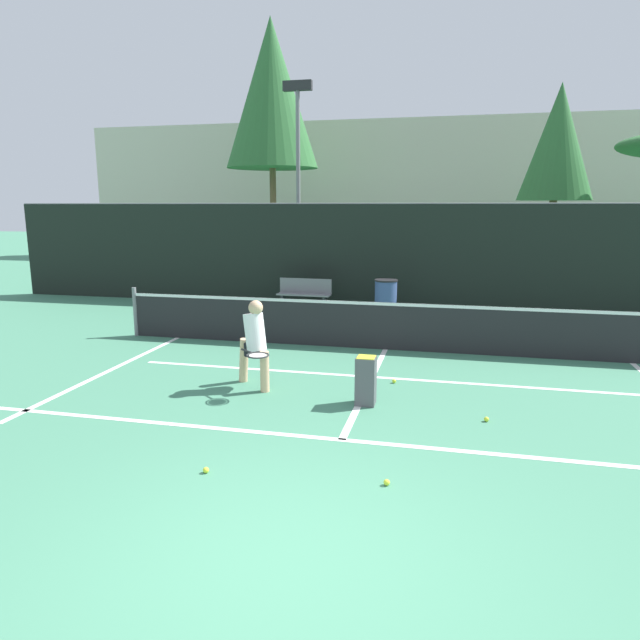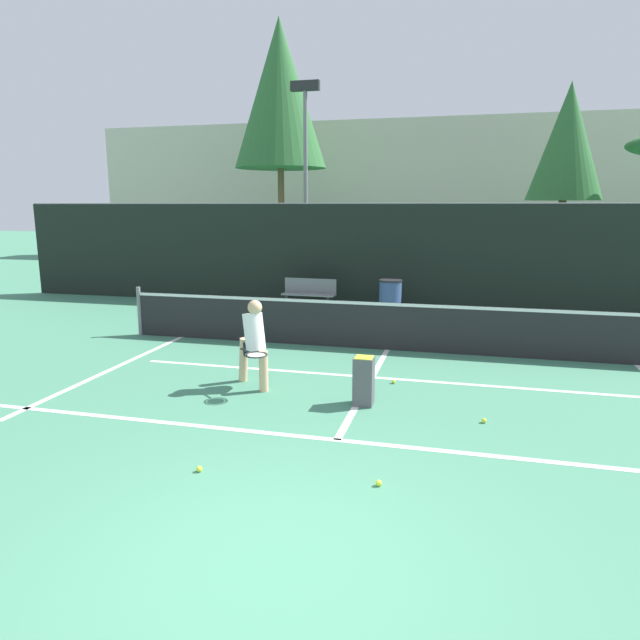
# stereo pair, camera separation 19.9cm
# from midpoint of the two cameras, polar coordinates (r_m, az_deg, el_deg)

# --- Properties ---
(ground_plane) EXTENTS (100.00, 100.00, 0.00)m
(ground_plane) POSITION_cam_midpoint_polar(r_m,az_deg,el_deg) (4.99, -5.02, -23.10)
(ground_plane) COLOR #427F60
(court_baseline_near) EXTENTS (11.00, 0.10, 0.01)m
(court_baseline_near) POSITION_cam_midpoint_polar(r_m,az_deg,el_deg) (7.14, 1.38, -11.89)
(court_baseline_near) COLOR white
(court_baseline_near) RESTS_ON ground
(court_service_line) EXTENTS (8.25, 0.10, 0.01)m
(court_service_line) POSITION_cam_midpoint_polar(r_m,az_deg,el_deg) (9.62, 4.63, -5.70)
(court_service_line) COLOR white
(court_service_line) RESTS_ON ground
(court_center_mark) EXTENTS (0.10, 4.60, 0.01)m
(court_center_mark) POSITION_cam_midpoint_polar(r_m,az_deg,el_deg) (9.26, 4.28, -6.37)
(court_center_mark) COLOR white
(court_center_mark) RESTS_ON ground
(court_sideline_left) EXTENTS (0.10, 5.60, 0.01)m
(court_sideline_left) POSITION_cam_midpoint_polar(r_m,az_deg,el_deg) (10.86, -20.01, -4.36)
(court_sideline_left) COLOR white
(court_sideline_left) RESTS_ON ground
(net) EXTENTS (11.09, 0.09, 1.07)m
(net) POSITION_cam_midpoint_polar(r_m,az_deg,el_deg) (11.33, 6.11, -0.44)
(net) COLOR slate
(net) RESTS_ON ground
(fence_back) EXTENTS (24.00, 0.06, 2.89)m
(fence_back) POSITION_cam_midpoint_polar(r_m,az_deg,el_deg) (15.82, 8.28, 6.26)
(fence_back) COLOR black
(fence_back) RESTS_ON ground
(player_practicing) EXTENTS (0.85, 1.05, 1.40)m
(player_practicing) POSITION_cam_midpoint_polar(r_m,az_deg,el_deg) (8.94, -7.21, -2.07)
(player_practicing) COLOR #DBAD84
(player_practicing) RESTS_ON ground
(tennis_ball_scattered_0) EXTENTS (0.07, 0.07, 0.07)m
(tennis_ball_scattered_0) POSITION_cam_midpoint_polar(r_m,az_deg,el_deg) (6.46, -12.23, -14.46)
(tennis_ball_scattered_0) COLOR #D1E033
(tennis_ball_scattered_0) RESTS_ON ground
(tennis_ball_scattered_1) EXTENTS (0.07, 0.07, 0.07)m
(tennis_ball_scattered_1) POSITION_cam_midpoint_polar(r_m,az_deg,el_deg) (10.01, 3.72, -4.82)
(tennis_ball_scattered_1) COLOR #D1E033
(tennis_ball_scattered_1) RESTS_ON ground
(tennis_ball_scattered_3) EXTENTS (0.07, 0.07, 0.07)m
(tennis_ball_scattered_3) POSITION_cam_midpoint_polar(r_m,az_deg,el_deg) (9.33, 6.81, -6.09)
(tennis_ball_scattered_3) COLOR #D1E033
(tennis_ball_scattered_3) RESTS_ON ground
(tennis_ball_scattered_4) EXTENTS (0.07, 0.07, 0.07)m
(tennis_ball_scattered_4) POSITION_cam_midpoint_polar(r_m,az_deg,el_deg) (7.97, 15.61, -9.54)
(tennis_ball_scattered_4) COLOR #D1E033
(tennis_ball_scattered_4) RESTS_ON ground
(tennis_ball_scattered_5) EXTENTS (0.07, 0.07, 0.07)m
(tennis_ball_scattered_5) POSITION_cam_midpoint_polar(r_m,az_deg,el_deg) (6.11, 5.72, -15.86)
(tennis_ball_scattered_5) COLOR #D1E033
(tennis_ball_scattered_5) RESTS_ON ground
(ball_hopper) EXTENTS (0.28, 0.28, 0.71)m
(ball_hopper) POSITION_cam_midpoint_polar(r_m,az_deg,el_deg) (8.23, 3.91, -5.96)
(ball_hopper) COLOR #4C4C51
(ball_hopper) RESTS_ON ground
(courtside_bench) EXTENTS (1.48, 0.43, 0.86)m
(courtside_bench) POSITION_cam_midpoint_polar(r_m,az_deg,el_deg) (15.56, -1.93, 2.67)
(courtside_bench) COLOR slate
(courtside_bench) RESTS_ON ground
(trash_bin) EXTENTS (0.60, 0.60, 0.95)m
(trash_bin) POSITION_cam_midpoint_polar(r_m,az_deg,el_deg) (14.82, 6.21, 2.23)
(trash_bin) COLOR #384C7F
(trash_bin) RESTS_ON ground
(parked_car) EXTENTS (1.82, 4.29, 1.38)m
(parked_car) POSITION_cam_midpoint_polar(r_m,az_deg,el_deg) (18.18, 5.09, 4.27)
(parked_car) COLOR maroon
(parked_car) RESTS_ON ground
(floodlight_mast) EXTENTS (1.10, 0.24, 7.37)m
(floodlight_mast) POSITION_cam_midpoint_polar(r_m,az_deg,el_deg) (22.59, -2.48, 16.36)
(floodlight_mast) COLOR slate
(floodlight_mast) RESTS_ON ground
(tree_mid) EXTENTS (2.71, 2.71, 7.21)m
(tree_mid) POSITION_cam_midpoint_polar(r_m,az_deg,el_deg) (23.64, 22.46, 16.06)
(tree_mid) COLOR brown
(tree_mid) RESTS_ON ground
(tree_east) EXTENTS (3.97, 3.97, 10.59)m
(tree_east) POSITION_cam_midpoint_polar(r_m,az_deg,el_deg) (26.24, -5.11, 21.59)
(tree_east) COLOR brown
(tree_east) RESTS_ON ground
(building_far) EXTENTS (36.00, 2.40, 6.93)m
(building_far) POSITION_cam_midpoint_polar(r_m,az_deg,el_deg) (29.87, 10.79, 12.44)
(building_far) COLOR beige
(building_far) RESTS_ON ground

